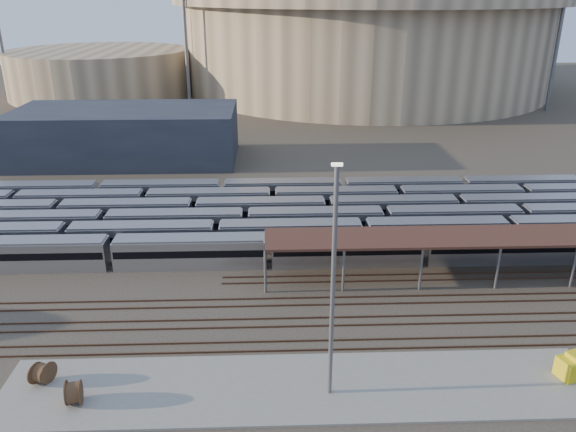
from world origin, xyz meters
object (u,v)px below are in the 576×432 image
Objects in this scene: cable_reel_west at (42,373)px; yard_light_pole at (333,286)px; cable_reel_east at (74,392)px; yellow_equipment at (574,367)px.

yard_light_pole reaches higher than cable_reel_west.
yellow_equipment is at bearing 2.74° from cable_reel_east.
cable_reel_east is 0.10× the size of yard_light_pole.
cable_reel_east is 0.71× the size of yellow_equipment.
yellow_equipment is at bearing 3.87° from yard_light_pole.
cable_reel_east is at bearing -37.76° from cable_reel_west.
cable_reel_west is at bearing 174.99° from yard_light_pole.
yellow_equipment is (45.23, -0.67, -0.06)m from cable_reel_west.
cable_reel_east reaches higher than cable_reel_west.
cable_reel_west is 0.10× the size of yard_light_pole.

